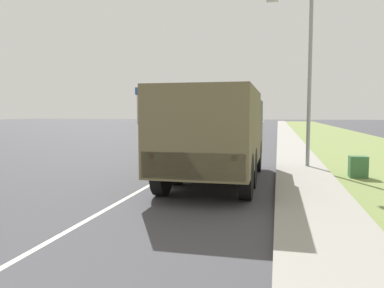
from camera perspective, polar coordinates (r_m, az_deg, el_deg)
ground_plane at (r=41.29m, az=7.88°, el=1.73°), size 180.00×180.00×0.00m
lane_centre_stripe at (r=41.29m, az=7.88°, el=1.73°), size 0.12×120.00×0.00m
sidewalk_right at (r=41.13m, az=14.14°, el=1.70°), size 1.80×120.00×0.12m
grass_strip_right at (r=41.46m, az=20.23°, el=1.51°), size 7.00×120.00×0.02m
military_truck at (r=11.32m, az=3.78°, el=2.06°), size 2.45×6.85×2.76m
car_nearest_ahead at (r=23.81m, az=-0.16°, el=1.44°), size 1.84×4.67×1.69m
car_second_ahead at (r=34.97m, az=3.74°, el=2.30°), size 1.75×4.38×1.42m
car_third_ahead at (r=47.10m, az=6.29°, el=3.02°), size 1.83×4.86×1.69m
car_fourth_ahead at (r=61.68m, az=8.14°, el=3.28°), size 1.94×4.77×1.38m
lamp_post at (r=14.79m, az=16.65°, el=11.81°), size 1.69×0.24×6.42m
utility_box at (r=13.30m, az=23.99°, el=-3.19°), size 0.55×0.45×0.70m
building_distant at (r=81.15m, az=-2.59°, el=5.86°), size 14.31×10.20×7.44m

